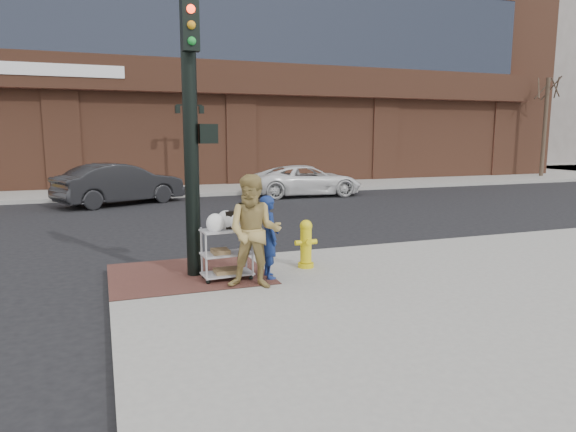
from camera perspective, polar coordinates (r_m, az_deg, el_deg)
name	(u,v)px	position (r m, az deg, el deg)	size (l,w,h in m)	color
ground	(232,292)	(8.97, -6.23, -8.43)	(220.00, 220.00, 0.00)	black
sidewalk_far	(286,167)	(42.93, -0.26, 5.49)	(65.00, 36.00, 0.15)	gray
brick_curb_ramp	(188,274)	(9.66, -11.01, -6.31)	(2.80, 2.40, 0.01)	#492922
filler_block	(503,77)	(62.86, 22.75, 14.06)	(14.00, 20.00, 18.00)	slate
bare_tree_a	(549,76)	(36.14, 26.98, 13.72)	(1.80, 1.80, 7.20)	#382B21
lamp_post	(190,136)	(24.65, -10.81, 8.68)	(1.32, 0.22, 4.00)	black
traffic_signal_pole	(192,126)	(9.23, -10.62, 9.79)	(0.61, 0.51, 5.00)	black
woman_blue	(269,237)	(9.09, -2.13, -2.35)	(0.54, 0.36, 1.48)	navy
pedestrian_tan	(254,232)	(8.48, -3.77, -1.77)	(0.92, 0.72, 1.90)	#A48B4D
sedan_dark	(120,184)	(21.02, -18.13, 3.41)	(1.70, 4.88, 1.61)	black
minivan_white	(307,181)	(22.88, 2.10, 3.96)	(2.26, 4.90, 1.36)	white
utility_cart	(227,249)	(9.08, -6.81, -3.65)	(0.90, 0.54, 1.21)	#A1A0A5
fire_hydrant	(306,243)	(9.87, 2.00, -3.03)	(0.44, 0.31, 0.93)	yellow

